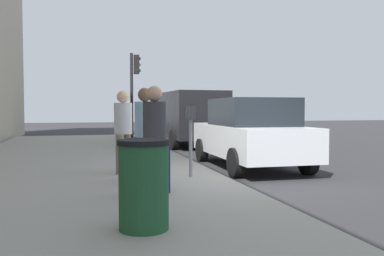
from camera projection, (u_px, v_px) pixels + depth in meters
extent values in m
plane|color=#2B2B2D|center=(222.00, 182.00, 8.40)|extent=(80.00, 80.00, 0.00)
cube|color=gray|center=(71.00, 185.00, 7.63)|extent=(28.00, 6.00, 0.15)
cylinder|color=gray|center=(191.00, 148.00, 8.11)|extent=(0.07, 0.07, 1.15)
cube|color=#383D42|center=(192.00, 113.00, 7.98)|extent=(0.16, 0.11, 0.26)
cube|color=#383D42|center=(189.00, 113.00, 8.18)|extent=(0.16, 0.11, 0.26)
cube|color=#268C33|center=(195.00, 112.00, 8.00)|extent=(0.10, 0.01, 0.10)
cube|color=#268C33|center=(192.00, 112.00, 8.19)|extent=(0.10, 0.01, 0.10)
cylinder|color=#191E4C|center=(138.00, 158.00, 7.70)|extent=(0.15, 0.15, 0.83)
cylinder|color=#191E4C|center=(152.00, 160.00, 7.46)|extent=(0.15, 0.15, 0.83)
cylinder|color=#8CB7E0|center=(145.00, 119.00, 7.55)|extent=(0.38, 0.38, 0.66)
sphere|color=brown|center=(145.00, 95.00, 7.53)|extent=(0.26, 0.26, 0.26)
cylinder|color=#191E4C|center=(144.00, 167.00, 6.64)|extent=(0.15, 0.15, 0.82)
cylinder|color=#191E4C|center=(166.00, 167.00, 6.55)|extent=(0.15, 0.15, 0.82)
cylinder|color=#333338|center=(154.00, 122.00, 6.56)|extent=(0.38, 0.38, 0.65)
sphere|color=tan|center=(154.00, 94.00, 6.54)|extent=(0.26, 0.26, 0.26)
cylinder|color=#726656|center=(127.00, 153.00, 8.77)|extent=(0.15, 0.15, 0.83)
cylinder|color=#726656|center=(119.00, 154.00, 8.41)|extent=(0.15, 0.15, 0.83)
cylinder|color=silver|center=(123.00, 118.00, 8.56)|extent=(0.38, 0.38, 0.66)
sphere|color=beige|center=(123.00, 97.00, 8.54)|extent=(0.26, 0.26, 0.26)
cube|color=silver|center=(249.00, 140.00, 10.45)|extent=(4.44, 1.93, 0.76)
cube|color=black|center=(252.00, 112.00, 10.22)|extent=(2.23, 1.74, 0.68)
cylinder|color=black|center=(202.00, 150.00, 11.64)|extent=(0.66, 0.23, 0.66)
cylinder|color=black|center=(259.00, 149.00, 12.06)|extent=(0.66, 0.23, 0.66)
cylinder|color=black|center=(236.00, 163.00, 8.87)|extent=(0.66, 0.23, 0.66)
cylinder|color=black|center=(308.00, 160.00, 9.28)|extent=(0.66, 0.23, 0.66)
cube|color=black|center=(186.00, 115.00, 16.90)|extent=(5.27, 2.20, 1.80)
cylinder|color=black|center=(155.00, 134.00, 18.27)|extent=(0.77, 0.25, 0.76)
cylinder|color=black|center=(196.00, 133.00, 18.83)|extent=(0.77, 0.25, 0.76)
cylinder|color=black|center=(174.00, 139.00, 15.05)|extent=(0.77, 0.25, 0.76)
cylinder|color=black|center=(222.00, 138.00, 15.60)|extent=(0.77, 0.25, 0.76)
cylinder|color=black|center=(132.00, 98.00, 16.33)|extent=(0.12, 0.12, 3.60)
cube|color=black|center=(136.00, 65.00, 16.32)|extent=(0.24, 0.20, 0.76)
sphere|color=red|center=(139.00, 59.00, 16.34)|extent=(0.14, 0.14, 0.14)
sphere|color=orange|center=(139.00, 65.00, 16.35)|extent=(0.14, 0.14, 0.14)
sphere|color=green|center=(139.00, 71.00, 16.36)|extent=(0.14, 0.14, 0.14)
cylinder|color=#1E4C2D|center=(144.00, 187.00, 4.54)|extent=(0.56, 0.56, 0.95)
cylinder|color=black|center=(144.00, 142.00, 4.52)|extent=(0.59, 0.59, 0.06)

